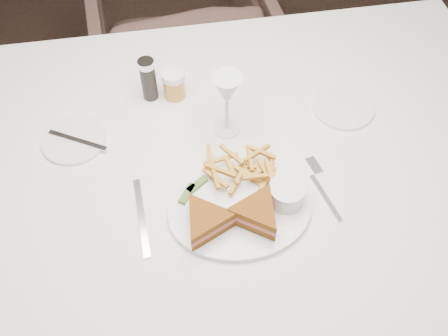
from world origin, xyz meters
The scene contains 4 objects.
ground centered at (0.00, 0.00, 0.00)m, with size 5.00×5.00×0.00m, color black.
table centered at (0.30, -0.04, 0.38)m, with size 1.61×1.07×0.75m, color white.
chair_far centered at (0.35, 0.94, 0.35)m, with size 0.68×0.64×0.70m, color #442F2A.
table_setting centered at (0.31, -0.09, 0.79)m, with size 0.85×0.60×0.18m.
Camera 1 is at (0.15, -0.75, 1.70)m, focal length 40.00 mm.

